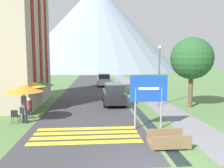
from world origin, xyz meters
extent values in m
plane|color=#517542|center=(0.00, 20.00, 0.00)|extent=(160.00, 160.00, 0.00)
cube|color=#38383D|center=(-2.50, 30.00, 0.00)|extent=(6.40, 60.00, 0.01)
cube|color=slate|center=(3.60, 30.00, 0.00)|extent=(2.20, 60.00, 0.01)
cube|color=black|center=(1.20, 30.00, 0.00)|extent=(0.60, 60.00, 0.00)
cube|color=yellow|center=(-2.50, 2.61, 0.01)|extent=(5.44, 0.44, 0.01)
cube|color=yellow|center=(-2.50, 3.31, 0.01)|extent=(5.44, 0.44, 0.01)
cube|color=yellow|center=(-2.50, 4.01, 0.01)|extent=(5.44, 0.44, 0.01)
cube|color=yellow|center=(-2.50, 4.71, 0.01)|extent=(5.44, 0.44, 0.01)
cone|color=gray|center=(-0.97, 79.63, 16.44)|extent=(60.99, 60.99, 32.87)
cube|color=tan|center=(-9.40, 12.00, 6.34)|extent=(5.52, 7.89, 12.69)
cube|color=maroon|center=(-6.61, 9.83, 6.34)|extent=(0.06, 0.70, 9.52)
cube|color=maroon|center=(-6.61, 12.00, 6.34)|extent=(0.06, 0.70, 9.52)
cube|color=maroon|center=(-6.61, 14.17, 6.34)|extent=(0.06, 0.70, 9.52)
cylinder|color=gray|center=(0.21, 4.50, 1.16)|extent=(0.10, 0.10, 2.33)
cylinder|color=gray|center=(1.68, 4.50, 1.16)|extent=(0.10, 0.10, 2.33)
cube|color=#1947B7|center=(0.95, 4.48, 2.28)|extent=(2.10, 0.05, 1.49)
cube|color=white|center=(0.95, 4.45, 2.28)|extent=(1.16, 0.02, 0.14)
cube|color=brown|center=(1.20, 1.87, 0.14)|extent=(1.70, 1.10, 0.12)
cube|color=brown|center=(1.20, 1.36, 0.43)|extent=(1.70, 0.08, 0.45)
cube|color=brown|center=(1.20, 2.38, 0.43)|extent=(1.70, 0.08, 0.45)
cube|color=brown|center=(0.43, 1.87, 0.04)|extent=(0.16, 0.99, 0.08)
cube|color=brown|center=(1.97, 1.87, 0.04)|extent=(0.16, 0.99, 0.08)
cube|color=black|center=(-0.40, 11.51, 0.72)|extent=(1.76, 4.41, 0.84)
cube|color=#23282D|center=(-0.40, 11.29, 1.48)|extent=(1.50, 2.42, 0.68)
cylinder|color=black|center=(-1.24, 12.88, 0.30)|extent=(0.18, 0.60, 0.60)
cylinder|color=black|center=(0.44, 12.88, 0.30)|extent=(0.18, 0.60, 0.60)
cylinder|color=black|center=(-1.24, 10.15, 0.30)|extent=(0.18, 0.60, 0.60)
cylinder|color=black|center=(0.44, 10.15, 0.30)|extent=(0.18, 0.60, 0.60)
cube|color=silver|center=(-0.65, 25.07, 0.72)|extent=(1.84, 4.07, 0.84)
cube|color=#23282D|center=(-0.65, 24.87, 1.48)|extent=(1.57, 2.24, 0.68)
cylinder|color=black|center=(-1.53, 26.33, 0.30)|extent=(0.18, 0.60, 0.60)
cylinder|color=black|center=(0.23, 26.33, 0.30)|extent=(0.18, 0.60, 0.60)
cylinder|color=black|center=(-1.53, 23.81, 0.30)|extent=(0.18, 0.60, 0.60)
cylinder|color=black|center=(0.23, 23.81, 0.30)|extent=(0.18, 0.60, 0.60)
cube|color=black|center=(-6.85, 8.81, 0.45)|extent=(0.40, 0.40, 0.04)
cube|color=black|center=(-6.85, 8.63, 0.65)|extent=(0.40, 0.04, 0.40)
cylinder|color=black|center=(-7.02, 8.98, 0.23)|extent=(0.03, 0.03, 0.45)
cylinder|color=black|center=(-6.68, 8.98, 0.23)|extent=(0.03, 0.03, 0.45)
cylinder|color=black|center=(-7.02, 8.64, 0.23)|extent=(0.03, 0.03, 0.45)
cylinder|color=black|center=(-6.68, 8.64, 0.23)|extent=(0.03, 0.03, 0.45)
cube|color=black|center=(-6.87, 6.15, 0.45)|extent=(0.40, 0.40, 0.04)
cube|color=black|center=(-6.87, 5.97, 0.65)|extent=(0.40, 0.04, 0.40)
cylinder|color=black|center=(-7.04, 6.32, 0.23)|extent=(0.03, 0.03, 0.45)
cylinder|color=black|center=(-6.70, 6.32, 0.23)|extent=(0.03, 0.03, 0.45)
cylinder|color=black|center=(-7.04, 5.98, 0.23)|extent=(0.03, 0.03, 0.45)
cylinder|color=black|center=(-6.70, 5.98, 0.23)|extent=(0.03, 0.03, 0.45)
cube|color=black|center=(-6.64, 7.03, 0.45)|extent=(0.40, 0.40, 0.04)
cube|color=black|center=(-6.64, 6.85, 0.65)|extent=(0.40, 0.04, 0.40)
cylinder|color=black|center=(-6.81, 7.20, 0.23)|extent=(0.03, 0.03, 0.45)
cylinder|color=black|center=(-6.47, 7.20, 0.23)|extent=(0.03, 0.03, 0.45)
cylinder|color=black|center=(-6.81, 6.86, 0.23)|extent=(0.03, 0.03, 0.45)
cylinder|color=black|center=(-6.47, 6.86, 0.23)|extent=(0.03, 0.03, 0.45)
cylinder|color=#B7B2A8|center=(-6.40, 6.36, 1.11)|extent=(0.06, 0.06, 2.22)
cone|color=orange|center=(-6.40, 6.36, 2.12)|extent=(2.33, 2.33, 0.43)
cylinder|color=#B7B2A8|center=(-6.66, 9.14, 1.10)|extent=(0.06, 0.06, 2.19)
cone|color=yellow|center=(-6.66, 9.14, 2.09)|extent=(2.08, 2.08, 0.37)
cylinder|color=#B7B2A8|center=(-6.43, 11.08, 1.01)|extent=(0.06, 0.06, 2.02)
cone|color=#338442|center=(-6.43, 11.08, 1.92)|extent=(2.01, 2.01, 0.36)
cylinder|color=#282833|center=(-6.41, 6.08, 0.49)|extent=(0.14, 0.14, 0.98)
cylinder|color=#282833|center=(-6.23, 6.08, 0.49)|extent=(0.14, 0.14, 0.98)
cylinder|color=#4C4C56|center=(-6.32, 6.08, 1.32)|extent=(0.32, 0.32, 0.67)
sphere|color=beige|center=(-6.32, 6.08, 1.75)|extent=(0.22, 0.22, 0.22)
cylinder|color=#282833|center=(-6.65, 8.01, 0.23)|extent=(0.14, 0.14, 0.46)
cylinder|color=#282833|center=(-6.47, 8.01, 0.23)|extent=(0.14, 0.14, 0.46)
cylinder|color=maroon|center=(-6.56, 8.01, 0.75)|extent=(0.32, 0.32, 0.57)
sphere|color=beige|center=(-6.56, 8.01, 1.13)|extent=(0.22, 0.22, 0.22)
cylinder|color=#515156|center=(3.33, 10.48, 2.38)|extent=(0.12, 0.12, 4.76)
sphere|color=silver|center=(3.33, 10.48, 4.88)|extent=(0.28, 0.28, 0.28)
cylinder|color=brown|center=(5.76, 9.78, 1.28)|extent=(0.36, 0.36, 2.55)
sphere|color=#235128|center=(5.76, 9.78, 3.99)|extent=(3.37, 3.37, 3.37)
camera|label=1|loc=(-2.05, -7.28, 3.83)|focal=35.00mm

